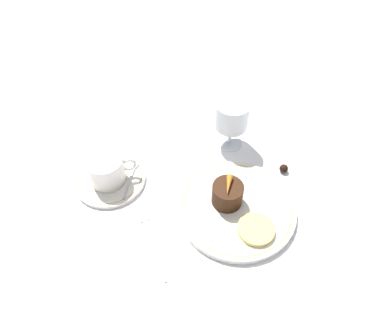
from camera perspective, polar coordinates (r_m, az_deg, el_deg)
ground_plane at (r=0.81m, az=5.33°, el=-5.27°), size 3.00×3.00×0.00m
dinner_plate at (r=0.79m, az=6.80°, el=-6.61°), size 0.25×0.25×0.01m
saucer at (r=0.85m, az=-12.40°, el=-2.10°), size 0.16×0.16×0.01m
coffee_cup at (r=0.82m, az=-12.92°, el=-0.68°), size 0.11×0.08×0.06m
spoon at (r=0.84m, az=-9.18°, el=-1.56°), size 0.05×0.10×0.00m
wine_glass at (r=0.86m, az=6.07°, el=7.21°), size 0.08×0.08×0.12m
fork at (r=0.77m, az=-6.68°, el=-9.82°), size 0.04×0.19×0.01m
dessert_cake at (r=0.77m, az=5.42°, el=-4.51°), size 0.06×0.06×0.05m
carrot_garnish at (r=0.74m, az=5.59°, el=-3.11°), size 0.03×0.05×0.01m
pineapple_slice at (r=0.75m, az=9.73°, el=-9.70°), size 0.07×0.07×0.01m
chocolate_truffle at (r=0.87m, az=13.81°, el=-0.60°), size 0.02×0.02×0.02m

